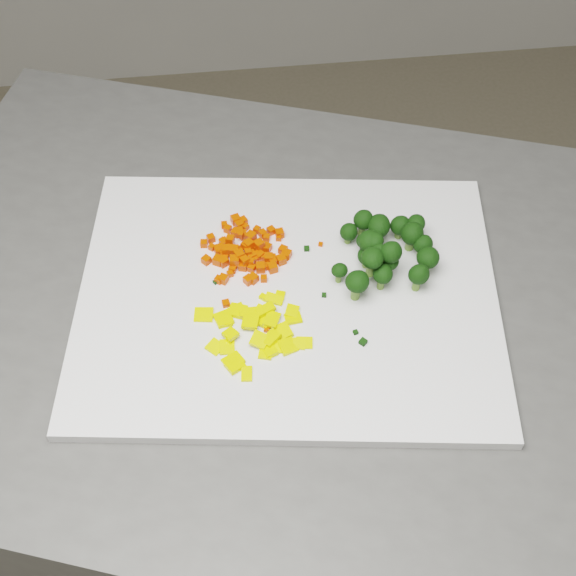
{
  "coord_description": "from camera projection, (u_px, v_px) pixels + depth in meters",
  "views": [
    {
      "loc": [
        -0.41,
        -0.24,
        1.67
      ],
      "look_at": [
        -0.35,
        0.34,
        0.92
      ],
      "focal_mm": 50.0,
      "sensor_mm": 36.0,
      "label": 1
    }
  ],
  "objects": [
    {
      "name": "carrot_cube_51",
      "position": [
        257.0,
        230.0,
        1.01
      ],
      "size": [
        0.01,
        0.01,
        0.01
      ],
      "primitive_type": "cube",
      "rotation": [
        0.0,
        0.0,
        0.9
      ],
      "color": "red",
      "rests_on": "carrot_pile"
    },
    {
      "name": "pepper_chunk_12",
      "position": [
        270.0,
        351.0,
        0.9
      ],
      "size": [
        0.02,
        0.02,
        0.01
      ],
      "primitive_type": "cube",
      "rotation": [
        -0.04,
        0.11,
        1.94
      ],
      "color": "yellow",
      "rests_on": "pepper_pile"
    },
    {
      "name": "broccoli_floret_10",
      "position": [
        426.0,
        262.0,
        0.96
      ],
      "size": [
        0.04,
        0.04,
        0.04
      ],
      "primitive_type": null,
      "color": "black",
      "rests_on": "broccoli_pile"
    },
    {
      "name": "carrot_cube_55",
      "position": [
        245.0,
        245.0,
        0.98
      ],
      "size": [
        0.01,
        0.01,
        0.01
      ],
      "primitive_type": "cube",
      "rotation": [
        0.0,
        0.0,
        0.82
      ],
      "color": "red",
      "rests_on": "carrot_pile"
    },
    {
      "name": "broccoli_floret_12",
      "position": [
        379.0,
        271.0,
        0.96
      ],
      "size": [
        0.03,
        0.03,
        0.03
      ],
      "primitive_type": null,
      "color": "black",
      "rests_on": "broccoli_pile"
    },
    {
      "name": "stray_bit_12",
      "position": [
        216.0,
        282.0,
        0.96
      ],
      "size": [
        0.01,
        0.01,
        0.0
      ],
      "primitive_type": "cube",
      "rotation": [
        0.0,
        0.0,
        2.13
      ],
      "color": "black",
      "rests_on": "cutting_board"
    },
    {
      "name": "pepper_chunk_5",
      "position": [
        279.0,
        298.0,
        0.95
      ],
      "size": [
        0.02,
        0.02,
        0.0
      ],
      "primitive_type": "cube",
      "rotation": [
        -0.01,
        0.02,
        1.23
      ],
      "color": "yellow",
      "rests_on": "pepper_pile"
    },
    {
      "name": "carrot_cube_61",
      "position": [
        259.0,
        245.0,
        0.98
      ],
      "size": [
        0.01,
        0.01,
        0.01
      ],
      "primitive_type": "cube",
      "rotation": [
        0.0,
        0.0,
        2.12
      ],
      "color": "red",
      "rests_on": "carrot_pile"
    },
    {
      "name": "pepper_chunk_11",
      "position": [
        274.0,
        299.0,
        0.94
      ],
      "size": [
        0.03,
        0.02,
        0.01
      ],
      "primitive_type": "cube",
      "rotation": [
        -0.13,
        -0.09,
        2.71
      ],
      "color": "yellow",
      "rests_on": "pepper_pile"
    },
    {
      "name": "pepper_chunk_20",
      "position": [
        225.0,
        322.0,
        0.92
      ],
      "size": [
        0.02,
        0.02,
        0.01
      ],
      "primitive_type": "cube",
      "rotation": [
        -0.11,
        -0.09,
        0.09
      ],
      "color": "yellow",
      "rests_on": "pepper_pile"
    },
    {
      "name": "pepper_chunk_2",
      "position": [
        299.0,
        344.0,
        0.9
      ],
      "size": [
        0.02,
        0.02,
        0.01
      ],
      "primitive_type": "cube",
      "rotation": [
        0.02,
        -0.14,
        1.32
      ],
      "color": "yellow",
      "rests_on": "pepper_pile"
    },
    {
      "name": "stray_bit_9",
      "position": [
        324.0,
        295.0,
        0.95
      ],
      "size": [
        0.01,
        0.01,
        0.0
      ],
      "primitive_type": "cube",
      "rotation": [
        0.0,
        0.0,
        2.97
      ],
      "color": "black",
      "rests_on": "cutting_board"
    },
    {
      "name": "broccoli_floret_8",
      "position": [
        411.0,
        238.0,
        0.98
      ],
      "size": [
        0.04,
        0.04,
        0.04
      ],
      "primitive_type": null,
      "color": "black",
      "rests_on": "broccoli_pile"
    },
    {
      "name": "carrot_cube_32",
      "position": [
        224.0,
        243.0,
        0.99
      ],
      "size": [
        0.01,
        0.01,
        0.01
      ],
      "primitive_type": "cube",
      "rotation": [
        0.0,
        0.0,
        0.55
      ],
      "color": "red",
      "rests_on": "carrot_pile"
    },
    {
      "name": "carrot_cube_45",
      "position": [
        248.0,
        252.0,
        0.98
      ],
      "size": [
        0.01,
        0.01,
        0.01
      ],
      "primitive_type": "cube",
      "rotation": [
        0.0,
        0.0,
        0.1
      ],
      "color": "red",
      "rests_on": "carrot_pile"
    },
    {
      "name": "pepper_chunk_1",
      "position": [
        235.0,
        365.0,
        0.89
      ],
      "size": [
        0.03,
        0.02,
        0.01
      ],
      "primitive_type": "cube",
      "rotation": [
        0.11,
        0.07,
        2.12
      ],
      "color": "yellow",
      "rests_on": "pepper_pile"
    },
    {
      "name": "carrot_cube_64",
      "position": [
        285.0,
        255.0,
        0.98
      ],
      "size": [
        0.01,
        0.01,
        0.01
      ],
      "primitive_type": "cube",
      "rotation": [
        0.0,
        0.0,
        1.15
      ],
      "color": "red",
      "rests_on": "carrot_pile"
    },
    {
      "name": "pepper_chunk_4",
      "position": [
        238.0,
        311.0,
        0.93
      ],
      "size": [
        0.03,
        0.03,
        0.01
      ],
      "primitive_type": "cube",
      "rotation": [
        0.07,
        -0.0,
        2.77
      ],
      "color": "yellow",
      "rests_on": "pepper_pile"
    },
    {
      "name": "pepper_chunk_15",
      "position": [
        223.0,
        319.0,
        0.93
      ],
      "size": [
        0.03,
        0.03,
        0.01
      ],
      "primitive_type": "cube",
      "rotation": [
        -0.01,
        0.04,
        1.89
      ],
      "color": "yellow",
      "rests_on": "pepper_pile"
    },
    {
      "name": "carrot_cube_36",
      "position": [
        256.0,
        249.0,
        0.99
      ],
      "size": [
        0.01,
        0.01,
        0.01
      ],
      "primitive_type": "cube",
      "rotation": [
        0.0,
        0.0,
        0.54
      ],
      "color": "red",
      "rests_on": "carrot_pile"
    },
    {
      "name": "broccoli_floret_6",
      "position": [
        399.0,
        228.0,
        1.0
      ],
      "size": [
        0.04,
        0.04,
        0.03
      ],
      "primitive_type": null,
      "color": "black",
      "rests_on": "broccoli_pile"
    },
    {
      "name": "pepper_chunk_19",
      "position": [
        238.0,
        309.0,
        0.94
      ],
      "size": [
        0.02,
        0.02,
        0.01
      ],
      "primitive_type": "cube",
      "rotation": [
        -0.15,
        -0.07,
        0.29
      ],
      "color": "yellow",
      "rests_on": "pepper_pile"
    },
    {
      "name": "carrot_cube_11",
      "position": [
        264.0,
        248.0,
        0.99
      ],
      "size": [
        0.01,
        0.01,
        0.01
      ],
      "primitive_type": "cube",
      "rotation": [
        0.0,
        0.0,
        1.29
      ],
      "color": "red",
      "rests_on": "carrot_pile"
    },
    {
      "name": "carrot_cube_27",
      "position": [
        212.0,
        247.0,
        0.99
      ],
      "size": [
        0.01,
        0.01,
        0.01
      ],
      "primitive_type": "cube",
      "rotation": [
        0.0,
        0.0,
        0.88
      ],
      "color": "red",
      "rests_on": "carrot_pile"
    },
    {
      "name": "broccoli_floret_21",
      "position": [
        368.0,
        244.0,
        0.96
      ],
      "size": [
        0.04,
        0.04,
        0.03
      ],
      "primitive_type": null,
      "color": "black",
      "rests_on": "broccoli_pile"
    },
    {
      "name": "broccoli_floret_17",
      "position": [
        378.0,
        230.0,
        0.99
      ],
      "size": [
        0.04,
        0.04,
        0.04
      ],
      "primitive_type": null,
      "color": "black",
      "rests_on": "broccoli_pile"
    },
    {
      "name": "carrot_cube_26",
      "position": [
        218.0,
        249.0,
        0.99
      ],
      "size": [
        0.01,
        0.01,
        0.01
      ],
      "primitive_type": "cube",
      "rotation": [
        0.0,
        0.0,
        1.8
      ],
      "color": "red",
      "rests_on": "carrot_pile"
    },
    {
      "name": "carrot_cube_35",
      "position": [
        211.0,
        238.0,
        1.0
      ],
      "size": [
        0.01,
        0.01,
        0.01
      ],
      "primitive_type": "cube",
      "rotation": [
        0.0,
        0.0,
        0.32
      ],
      "color": "red",
      "rests_on": "carrot_pile"
    },
    {
      "name": "carrot_cube_22",
      "position": [
        271.0,
        231.0,
        1.01
      ],
      "size": [
        0.01,
        0.01,
        0.01
      ],
      "primitive_type": "cube",
      "rotation": [
        0.0,
        0.0,
        0.49
      ],
      "color": "red",
      "rests_on": "carrot_pile"
    },
    {
      "name": "broccoli_floret_3",
      "position": [
        371.0,
        263.0,
        0.94
      ],
      "size": [
        0.04,
        0.04,
        0.04
      ],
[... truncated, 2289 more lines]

